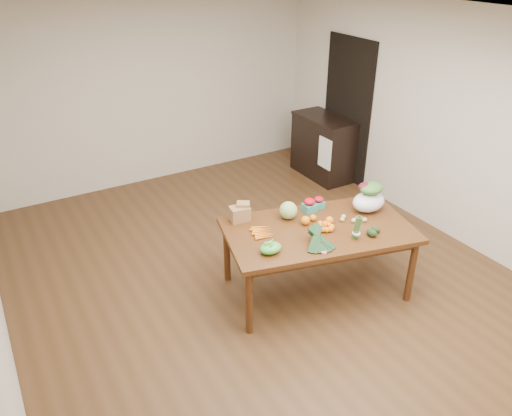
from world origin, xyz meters
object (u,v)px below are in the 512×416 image
mandarin_cluster (325,225)px  kale_bunch (320,241)px  asparagus_bundle (357,228)px  dining_table (316,260)px  cabinet (323,147)px  cabbage (288,210)px  paper_bag (240,212)px  salad_bag (369,198)px

mandarin_cluster → kale_bunch: 0.35m
asparagus_bundle → dining_table: bearing=131.9°
cabinet → kale_bunch: 3.33m
dining_table → cabinet: bearing=65.6°
cabbage → paper_bag: bearing=154.6°
cabinet → kale_bunch: size_ratio=2.55×
mandarin_cluster → salad_bag: 0.65m
dining_table → kale_bunch: 0.58m
cabinet → cabbage: bearing=-134.8°
dining_table → asparagus_bundle: asparagus_bundle is taller
paper_bag → mandarin_cluster: (0.63, -0.58, -0.04)m
paper_bag → kale_bunch: paper_bag is taller
paper_bag → kale_bunch: bearing=-64.9°
cabinet → kale_bunch: cabinet is taller
cabbage → cabinet: bearing=45.2°
dining_table → mandarin_cluster: bearing=-42.1°
kale_bunch → cabbage: bearing=98.4°
cabinet → asparagus_bundle: asparagus_bundle is taller
cabinet → paper_bag: cabinet is taller
kale_bunch → salad_bag: size_ratio=1.09×
cabinet → paper_bag: size_ratio=3.93×
salad_bag → cabbage: bearing=160.9°
cabinet → mandarin_cluster: cabinet is taller
cabbage → asparagus_bundle: size_ratio=0.73×
cabinet → asparagus_bundle: bearing=-121.8°
mandarin_cluster → salad_bag: size_ratio=0.49×
dining_table → asparagus_bundle: 0.63m
salad_bag → paper_bag: bearing=158.6°
dining_table → cabbage: 0.59m
paper_bag → cabbage: same height
kale_bunch → salad_bag: bearing=34.7°
cabinet → dining_table: bearing=-128.3°
dining_table → paper_bag: size_ratio=7.09×
cabinet → mandarin_cluster: size_ratio=5.67×
asparagus_bundle → salad_bag: size_ratio=0.68×
cabinet → cabbage: cabinet is taller
mandarin_cluster → dining_table: bearing=124.0°
salad_bag → kale_bunch: bearing=-159.2°
dining_table → salad_bag: size_ratio=5.02×
cabinet → salad_bag: bearing=-117.0°
cabbage → kale_bunch: bearing=-95.5°
cabinet → kale_bunch: bearing=-128.0°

